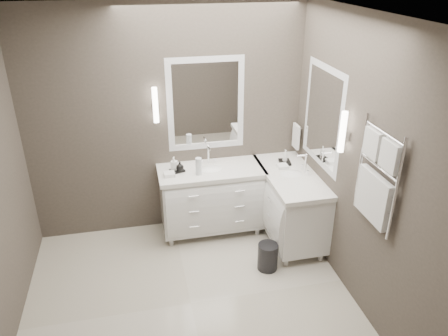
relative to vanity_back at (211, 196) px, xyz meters
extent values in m
cube|color=beige|center=(-0.45, -1.23, -0.49)|extent=(3.20, 3.00, 0.01)
cube|color=white|center=(-0.45, -1.23, 2.22)|extent=(3.20, 3.00, 0.01)
cube|color=#463F38|center=(-0.45, 0.28, 0.86)|extent=(3.20, 0.01, 2.70)
cube|color=#463F38|center=(-0.45, -2.73, 0.86)|extent=(3.20, 0.01, 2.70)
cube|color=#463F38|center=(1.15, -1.23, 0.86)|extent=(0.01, 3.00, 2.70)
cube|color=white|center=(0.00, 0.00, -0.04)|extent=(1.20, 0.55, 0.70)
cube|color=silver|center=(0.00, 0.00, 0.34)|extent=(1.24, 0.59, 0.05)
ellipsoid|color=white|center=(0.00, 0.00, 0.32)|extent=(0.36, 0.28, 0.12)
cylinder|color=white|center=(0.00, 0.16, 0.47)|extent=(0.02, 0.02, 0.22)
cube|color=white|center=(0.88, -0.33, -0.04)|extent=(0.55, 1.20, 0.70)
cube|color=silver|center=(0.88, -0.33, 0.34)|extent=(0.59, 1.24, 0.05)
ellipsoid|color=white|center=(0.88, -0.33, 0.32)|extent=(0.36, 0.28, 0.12)
cylinder|color=white|center=(1.04, -0.33, 0.47)|extent=(0.02, 0.02, 0.22)
cube|color=white|center=(0.00, 0.26, 1.06)|extent=(0.90, 0.02, 1.10)
cube|color=white|center=(0.00, 0.26, 1.06)|extent=(0.77, 0.02, 0.96)
cube|color=white|center=(1.14, -0.43, 1.06)|extent=(0.02, 0.90, 1.10)
cube|color=white|center=(1.14, -0.43, 1.06)|extent=(0.02, 0.90, 0.96)
cube|color=white|center=(-0.58, 0.20, 1.06)|extent=(0.05, 0.05, 0.10)
cylinder|color=white|center=(-0.58, 0.20, 1.11)|extent=(0.06, 0.06, 0.40)
cube|color=white|center=(1.08, -1.01, 1.06)|extent=(0.05, 0.05, 0.10)
cylinder|color=white|center=(1.08, -1.01, 1.11)|extent=(0.06, 0.06, 0.40)
cylinder|color=white|center=(1.10, 0.13, 0.76)|extent=(0.02, 0.22, 0.02)
cube|color=white|center=(1.08, 0.13, 0.62)|extent=(0.03, 0.17, 0.30)
cylinder|color=white|center=(1.10, -1.90, 0.96)|extent=(0.03, 0.03, 0.90)
cylinder|color=white|center=(1.10, -1.35, 0.96)|extent=(0.03, 0.03, 0.90)
cube|color=white|center=(1.10, -1.76, 1.19)|extent=(0.06, 0.22, 0.24)
cube|color=white|center=(1.10, -1.50, 1.19)|extent=(0.06, 0.22, 0.24)
cube|color=white|center=(1.10, -1.63, 0.75)|extent=(0.06, 0.46, 0.42)
cylinder|color=black|center=(0.45, -0.87, -0.33)|extent=(0.29, 0.29, 0.31)
cube|color=black|center=(-0.39, 0.01, 0.38)|extent=(0.18, 0.16, 0.02)
cube|color=black|center=(0.89, -0.04, 0.38)|extent=(0.15, 0.19, 0.03)
cylinder|color=silver|center=(-0.16, -0.11, 0.47)|extent=(0.08, 0.08, 0.20)
imported|color=white|center=(-0.42, 0.03, 0.46)|extent=(0.09, 0.09, 0.15)
imported|color=black|center=(-0.36, -0.02, 0.44)|extent=(0.11, 0.11, 0.11)
imported|color=white|center=(0.89, -0.04, 0.46)|extent=(0.07, 0.07, 0.15)
camera|label=1|loc=(-0.84, -4.50, 2.60)|focal=35.00mm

